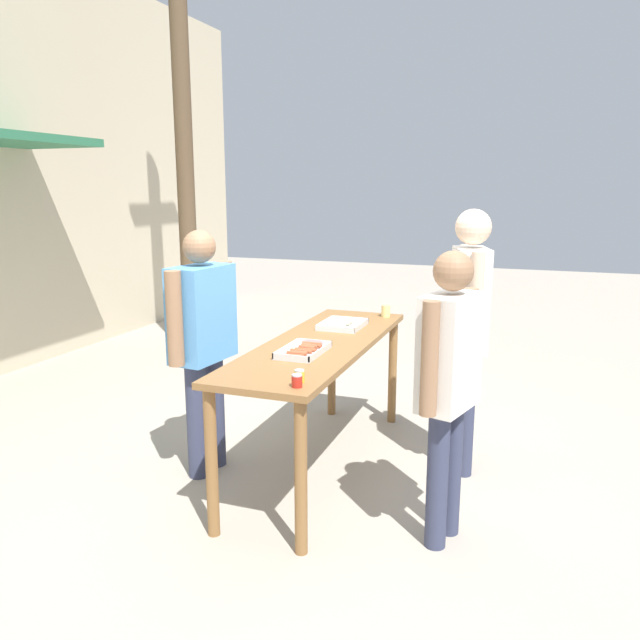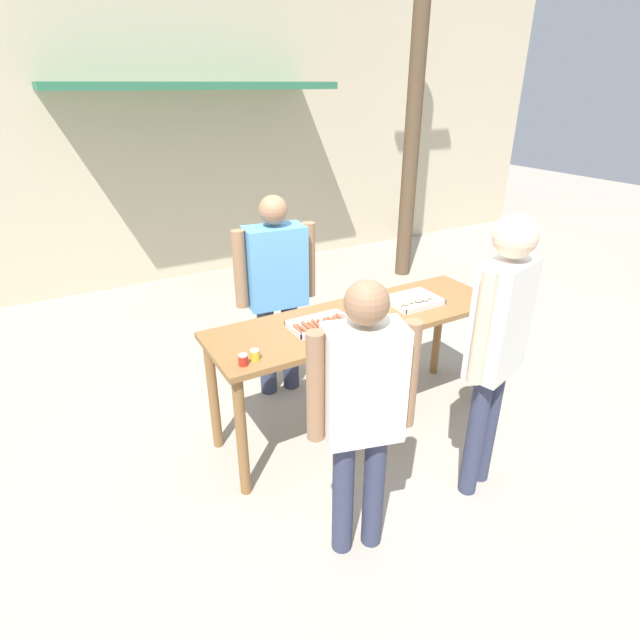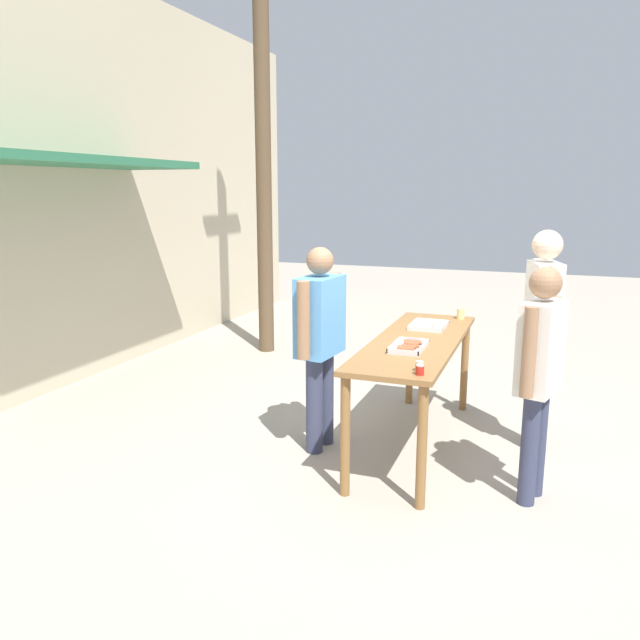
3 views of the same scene
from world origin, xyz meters
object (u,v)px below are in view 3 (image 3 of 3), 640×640
at_px(condiment_jar_ketchup, 419,366).
at_px(person_server_behind_table, 320,332).
at_px(utility_pole, 263,137).
at_px(person_customer_with_cup, 542,318).
at_px(food_tray_buns, 429,325).
at_px(beer_cup, 461,314).
at_px(food_tray_sausages, 409,347).
at_px(person_customer_holding_hotdog, 539,364).
at_px(condiment_jar_mustard, 420,370).

bearing_deg(condiment_jar_ketchup, person_server_behind_table, 58.14).
bearing_deg(utility_pole, person_customer_with_cup, -121.57).
distance_m(food_tray_buns, condiment_jar_ketchup, 1.39).
bearing_deg(person_server_behind_table, person_customer_with_cup, -63.54).
distance_m(person_server_behind_table, utility_pole, 3.75).
bearing_deg(person_customer_with_cup, beer_cup, -148.01).
xyz_separation_m(beer_cup, person_customer_with_cup, (-0.65, -0.73, 0.14)).
xyz_separation_m(food_tray_sausages, person_customer_holding_hotdog, (-0.31, -0.96, 0.04)).
bearing_deg(person_server_behind_table, condiment_jar_mustard, -118.72).
height_order(food_tray_buns, person_customer_holding_hotdog, person_customer_holding_hotdog).
height_order(condiment_jar_ketchup, person_server_behind_table, person_server_behind_table).
xyz_separation_m(food_tray_buns, person_server_behind_table, (-0.80, 0.74, 0.05)).
distance_m(food_tray_buns, person_customer_holding_hotdog, 1.47).
relative_size(food_tray_buns, person_server_behind_table, 0.23).
bearing_deg(condiment_jar_ketchup, condiment_jar_mustard, -166.65).
distance_m(condiment_jar_ketchup, person_customer_with_cup, 1.43).
bearing_deg(condiment_jar_mustard, food_tray_buns, 8.56).
relative_size(food_tray_sausages, person_server_behind_table, 0.25).
xyz_separation_m(condiment_jar_mustard, condiment_jar_ketchup, (0.08, 0.02, 0.00)).
relative_size(beer_cup, person_server_behind_table, 0.06).
height_order(food_tray_buns, utility_pole, utility_pole).
bearing_deg(food_tray_sausages, person_customer_with_cup, -55.88).
xyz_separation_m(food_tray_sausages, person_server_behind_table, (0.02, 0.74, 0.05)).
xyz_separation_m(food_tray_sausages, food_tray_buns, (0.81, -0.00, 0.01)).
bearing_deg(food_tray_buns, person_customer_with_cup, -100.22).
relative_size(condiment_jar_ketchup, person_customer_with_cup, 0.04).
bearing_deg(condiment_jar_ketchup, utility_pole, 39.29).
height_order(condiment_jar_mustard, person_server_behind_table, person_server_behind_table).
height_order(food_tray_buns, person_server_behind_table, person_server_behind_table).
distance_m(condiment_jar_mustard, person_server_behind_table, 1.17).
bearing_deg(condiment_jar_ketchup, food_tray_sausages, 19.51).
height_order(food_tray_sausages, person_customer_holding_hotdog, person_customer_holding_hotdog).
bearing_deg(food_tray_sausages, food_tray_buns, -0.01).
bearing_deg(food_tray_buns, food_tray_sausages, 179.99).
xyz_separation_m(person_customer_with_cup, utility_pole, (2.14, 3.49, 1.67)).
bearing_deg(food_tray_buns, beer_cup, -23.63).
distance_m(food_tray_buns, person_server_behind_table, 1.08).
relative_size(condiment_jar_ketchup, beer_cup, 0.72).
distance_m(food_tray_sausages, person_server_behind_table, 0.74).
bearing_deg(food_tray_sausages, person_customer_holding_hotdog, -107.70).
bearing_deg(person_customer_holding_hotdog, food_tray_buns, -123.35).
relative_size(condiment_jar_ketchup, person_server_behind_table, 0.04).
distance_m(condiment_jar_ketchup, person_customer_holding_hotdog, 0.80).
bearing_deg(food_tray_sausages, condiment_jar_ketchup, -160.49).
relative_size(food_tray_buns, condiment_jar_mustard, 5.49).
relative_size(food_tray_sausages, person_customer_with_cup, 0.23).
height_order(person_customer_holding_hotdog, utility_pole, utility_pole).
distance_m(condiment_jar_ketchup, beer_cup, 1.86).
height_order(person_customer_holding_hotdog, person_customer_with_cup, person_customer_with_cup).
bearing_deg(beer_cup, utility_pole, 61.61).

